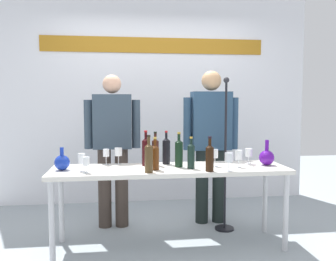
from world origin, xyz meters
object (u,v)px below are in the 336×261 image
at_px(wine_bottle_2, 155,156).
at_px(wine_glass_right_0, 229,158).
at_px(decanter_blue_left, 62,162).
at_px(decanter_blue_right, 267,157).
at_px(wine_glass_right_3, 239,155).
at_px(display_table, 170,175).
at_px(wine_bottle_7, 179,152).
at_px(presenter_left, 113,141).
at_px(wine_glass_left_0, 82,159).
at_px(wine_bottle_5, 166,150).
at_px(presenter_right, 211,136).
at_px(wine_glass_left_2, 106,153).
at_px(wine_bottle_0, 146,151).
at_px(wine_glass_left_1, 118,152).
at_px(wine_bottle_3, 191,155).
at_px(wine_bottle_6, 210,157).
at_px(wine_bottle_4, 155,151).
at_px(wine_glass_right_2, 249,153).
at_px(wine_glass_right_1, 215,154).
at_px(wine_glass_left_3, 86,162).
at_px(microphone_stand, 225,179).
at_px(wine_bottle_1, 149,157).

relative_size(wine_bottle_2, wine_glass_right_0, 1.82).
height_order(decanter_blue_left, decanter_blue_right, decanter_blue_right).
bearing_deg(wine_glass_right_3, display_table, 172.95).
xyz_separation_m(decanter_blue_right, wine_bottle_7, (-0.85, 0.02, 0.06)).
distance_m(presenter_left, wine_glass_left_0, 0.73).
distance_m(wine_bottle_2, wine_bottle_7, 0.26).
xyz_separation_m(wine_bottle_5, wine_glass_right_3, (0.64, -0.27, -0.02)).
bearing_deg(wine_glass_right_0, presenter_right, 86.55).
relative_size(wine_bottle_7, wine_glass_left_2, 2.12).
bearing_deg(wine_bottle_5, wine_glass_left_2, 177.62).
height_order(wine_bottle_0, wine_glass_left_1, wine_bottle_0).
relative_size(wine_bottle_3, wine_bottle_6, 0.95).
bearing_deg(wine_bottle_3, wine_glass_left_1, 154.81).
distance_m(wine_bottle_5, wine_glass_left_1, 0.46).
bearing_deg(wine_bottle_3, wine_glass_left_0, -179.70).
relative_size(wine_bottle_4, wine_glass_right_2, 2.16).
bearing_deg(wine_bottle_2, wine_bottle_3, 3.36).
bearing_deg(wine_bottle_2, wine_glass_right_1, 8.89).
bearing_deg(display_table, presenter_right, 48.54).
bearing_deg(wine_glass_left_2, wine_bottle_5, -2.38).
relative_size(display_table, wine_bottle_0, 6.48).
bearing_deg(wine_glass_left_3, presenter_left, 75.00).
bearing_deg(microphone_stand, wine_bottle_4, -163.86).
relative_size(display_table, wine_glass_right_0, 13.44).
xyz_separation_m(decanter_blue_right, wine_glass_left_0, (-1.72, -0.07, 0.03)).
distance_m(decanter_blue_left, wine_glass_right_2, 1.76).
height_order(decanter_blue_right, wine_glass_right_3, decanter_blue_right).
height_order(presenter_right, wine_glass_right_0, presenter_right).
bearing_deg(presenter_left, wine_glass_right_3, -30.46).
distance_m(wine_glass_right_1, microphone_stand, 0.52).
bearing_deg(decanter_blue_right, microphone_stand, 129.65).
bearing_deg(wine_glass_right_0, wine_bottle_5, 139.66).
bearing_deg(wine_bottle_5, wine_bottle_3, -53.77).
bearing_deg(decanter_blue_left, wine_bottle_1, -14.83).
bearing_deg(wine_bottle_4, wine_glass_right_0, -31.34).
height_order(presenter_right, wine_bottle_5, presenter_right).
bearing_deg(wine_glass_left_2, wine_bottle_6, -25.65).
xyz_separation_m(wine_bottle_1, wine_bottle_6, (0.53, -0.02, -0.01)).
bearing_deg(wine_glass_right_3, wine_bottle_6, -155.26).
relative_size(presenter_left, wine_glass_right_2, 11.00).
xyz_separation_m(display_table, wine_bottle_7, (0.08, 0.02, 0.21)).
xyz_separation_m(wine_glass_left_1, wine_glass_right_0, (0.96, -0.47, -0.00)).
bearing_deg(wine_glass_left_1, wine_glass_right_1, -14.85).
bearing_deg(presenter_left, wine_bottle_0, -55.97).
relative_size(display_table, wine_glass_right_3, 13.41).
xyz_separation_m(presenter_left, wine_bottle_0, (0.32, -0.48, -0.04)).
xyz_separation_m(wine_glass_right_0, wine_glass_right_1, (-0.06, 0.23, -0.00)).
xyz_separation_m(decanter_blue_left, wine_glass_left_0, (0.18, -0.07, 0.04)).
relative_size(display_table, wine_bottle_2, 7.40).
distance_m(wine_glass_left_3, wine_glass_right_1, 1.18).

